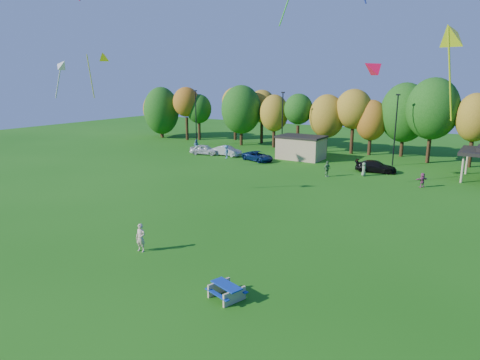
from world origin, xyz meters
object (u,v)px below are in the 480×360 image
Objects in this scene: kite_flyer at (141,238)px; car_d at (376,166)px; car_c at (258,156)px; car_b at (227,151)px; picnic_table at (227,290)px; car_a at (205,150)px.

car_d is (6.26, 32.55, -0.24)m from kite_flyer.
car_c is at bearing 84.34° from car_d.
car_d is (21.33, 0.28, -0.02)m from car_b.
car_a is at bearing 145.61° from picnic_table.
picnic_table is at bearing -134.79° from car_c.
car_b is at bearing 106.42° from kite_flyer.
kite_flyer is (-8.13, 2.07, 0.49)m from picnic_table.
car_b is at bearing 79.94° from car_d.
car_d is at bearing -89.26° from car_b.
kite_flyer reaches higher than car_d.
kite_flyer is 32.50m from car_c.
car_d is at bearing -102.86° from car_a.
picnic_table is 42.69m from car_a.
kite_flyer is 0.43× the size of car_a.
car_a is 9.17m from car_c.
picnic_table is 37.51m from car_c.
car_a reaches higher than car_c.
kite_flyer is 0.40× the size of car_c.
car_a is at bearing 82.00° from car_d.
picnic_table is 0.44× the size of car_d.
kite_flyer is at bearing 158.31° from car_d.
kite_flyer reaches higher than car_b.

